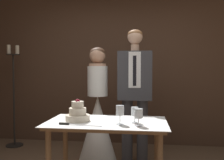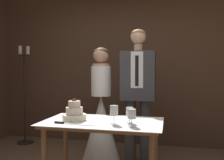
{
  "view_description": "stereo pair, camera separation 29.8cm",
  "coord_description": "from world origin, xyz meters",
  "px_view_note": "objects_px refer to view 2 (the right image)",
  "views": [
    {
      "loc": [
        0.41,
        -2.23,
        1.3
      ],
      "look_at": [
        0.03,
        0.73,
        1.17
      ],
      "focal_mm": 40.0,
      "sensor_mm": 36.0,
      "label": 1
    },
    {
      "loc": [
        0.7,
        -2.18,
        1.3
      ],
      "look_at": [
        0.03,
        0.73,
        1.17
      ],
      "focal_mm": 40.0,
      "sensor_mm": 36.0,
      "label": 2
    }
  ],
  "objects_px": {
    "wine_glass_far": "(132,115)",
    "tiered_cake": "(74,113)",
    "groom": "(138,89)",
    "candle_stand": "(25,97)",
    "cake_table": "(102,131)",
    "cake_knife": "(67,123)",
    "wine_glass_middle": "(114,111)",
    "bride": "(101,119)",
    "wine_glass_near": "(130,112)"
  },
  "relations": [
    {
      "from": "tiered_cake",
      "to": "groom",
      "type": "relative_size",
      "value": 0.14
    },
    {
      "from": "cake_knife",
      "to": "wine_glass_near",
      "type": "height_order",
      "value": "wine_glass_near"
    },
    {
      "from": "wine_glass_far",
      "to": "groom",
      "type": "height_order",
      "value": "groom"
    },
    {
      "from": "cake_knife",
      "to": "bride",
      "type": "bearing_deg",
      "value": 92.12
    },
    {
      "from": "wine_glass_middle",
      "to": "groom",
      "type": "relative_size",
      "value": 0.1
    },
    {
      "from": "wine_glass_near",
      "to": "cake_knife",
      "type": "bearing_deg",
      "value": -163.01
    },
    {
      "from": "wine_glass_far",
      "to": "tiered_cake",
      "type": "bearing_deg",
      "value": 166.08
    },
    {
      "from": "cake_knife",
      "to": "bride",
      "type": "height_order",
      "value": "bride"
    },
    {
      "from": "bride",
      "to": "cake_table",
      "type": "bearing_deg",
      "value": -73.72
    },
    {
      "from": "wine_glass_middle",
      "to": "bride",
      "type": "relative_size",
      "value": 0.12
    },
    {
      "from": "cake_knife",
      "to": "wine_glass_middle",
      "type": "height_order",
      "value": "wine_glass_middle"
    },
    {
      "from": "tiered_cake",
      "to": "wine_glass_far",
      "type": "distance_m",
      "value": 0.65
    },
    {
      "from": "cake_table",
      "to": "cake_knife",
      "type": "bearing_deg",
      "value": -145.45
    },
    {
      "from": "candle_stand",
      "to": "bride",
      "type": "bearing_deg",
      "value": -19.02
    },
    {
      "from": "wine_glass_middle",
      "to": "bride",
      "type": "distance_m",
      "value": 1.13
    },
    {
      "from": "tiered_cake",
      "to": "wine_glass_middle",
      "type": "relative_size",
      "value": 1.35
    },
    {
      "from": "groom",
      "to": "candle_stand",
      "type": "height_order",
      "value": "groom"
    },
    {
      "from": "tiered_cake",
      "to": "cake_knife",
      "type": "xyz_separation_m",
      "value": [
        -0.0,
        -0.2,
        -0.07
      ]
    },
    {
      "from": "wine_glass_near",
      "to": "groom",
      "type": "distance_m",
      "value": 0.93
    },
    {
      "from": "cake_knife",
      "to": "wine_glass_middle",
      "type": "distance_m",
      "value": 0.48
    },
    {
      "from": "wine_glass_near",
      "to": "candle_stand",
      "type": "relative_size",
      "value": 0.09
    },
    {
      "from": "cake_table",
      "to": "candle_stand",
      "type": "relative_size",
      "value": 0.72
    },
    {
      "from": "cake_table",
      "to": "bride",
      "type": "bearing_deg",
      "value": 106.28
    },
    {
      "from": "cake_table",
      "to": "groom",
      "type": "relative_size",
      "value": 0.67
    },
    {
      "from": "tiered_cake",
      "to": "wine_glass_far",
      "type": "height_order",
      "value": "tiered_cake"
    },
    {
      "from": "tiered_cake",
      "to": "wine_glass_middle",
      "type": "distance_m",
      "value": 0.47
    },
    {
      "from": "candle_stand",
      "to": "wine_glass_far",
      "type": "bearing_deg",
      "value": -36.75
    },
    {
      "from": "cake_knife",
      "to": "wine_glass_near",
      "type": "distance_m",
      "value": 0.63
    },
    {
      "from": "cake_knife",
      "to": "cake_table",
      "type": "bearing_deg",
      "value": 39.12
    },
    {
      "from": "wine_glass_middle",
      "to": "bride",
      "type": "bearing_deg",
      "value": 112.09
    },
    {
      "from": "wine_glass_middle",
      "to": "groom",
      "type": "bearing_deg",
      "value": 83.82
    },
    {
      "from": "wine_glass_near",
      "to": "wine_glass_far",
      "type": "bearing_deg",
      "value": -73.55
    },
    {
      "from": "cake_table",
      "to": "wine_glass_near",
      "type": "bearing_deg",
      "value": -5.71
    },
    {
      "from": "bride",
      "to": "groom",
      "type": "xyz_separation_m",
      "value": [
        0.52,
        -0.0,
        0.44
      ]
    },
    {
      "from": "cake_table",
      "to": "tiered_cake",
      "type": "distance_m",
      "value": 0.35
    },
    {
      "from": "cake_knife",
      "to": "candle_stand",
      "type": "height_order",
      "value": "candle_stand"
    },
    {
      "from": "wine_glass_near",
      "to": "wine_glass_far",
      "type": "distance_m",
      "value": 0.15
    },
    {
      "from": "wine_glass_near",
      "to": "wine_glass_far",
      "type": "xyz_separation_m",
      "value": [
        0.04,
        -0.14,
        0.0
      ]
    },
    {
      "from": "cake_table",
      "to": "candle_stand",
      "type": "bearing_deg",
      "value": 141.69
    },
    {
      "from": "wine_glass_near",
      "to": "bride",
      "type": "relative_size",
      "value": 0.1
    },
    {
      "from": "wine_glass_middle",
      "to": "bride",
      "type": "height_order",
      "value": "bride"
    },
    {
      "from": "tiered_cake",
      "to": "candle_stand",
      "type": "bearing_deg",
      "value": 136.19
    },
    {
      "from": "wine_glass_near",
      "to": "groom",
      "type": "xyz_separation_m",
      "value": [
        -0.03,
        0.91,
        0.16
      ]
    },
    {
      "from": "wine_glass_middle",
      "to": "candle_stand",
      "type": "height_order",
      "value": "candle_stand"
    },
    {
      "from": "cake_table",
      "to": "bride",
      "type": "distance_m",
      "value": 0.92
    },
    {
      "from": "cake_knife",
      "to": "wine_glass_far",
      "type": "bearing_deg",
      "value": 8.3
    },
    {
      "from": "bride",
      "to": "candle_stand",
      "type": "bearing_deg",
      "value": 160.98
    },
    {
      "from": "cake_table",
      "to": "wine_glass_far",
      "type": "bearing_deg",
      "value": -27.1
    },
    {
      "from": "bride",
      "to": "tiered_cake",
      "type": "bearing_deg",
      "value": -92.81
    },
    {
      "from": "wine_glass_near",
      "to": "candle_stand",
      "type": "distance_m",
      "value": 2.53
    }
  ]
}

